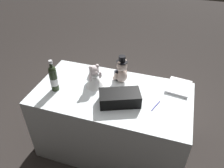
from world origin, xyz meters
TOP-DOWN VIEW (x-y plane):
  - ground_plane at (0.00, 0.00)m, footprint 12.00×12.00m
  - reception_table at (0.00, 0.00)m, footprint 1.43×0.76m
  - teddy_bear_groom at (0.03, 0.20)m, footprint 0.14×0.14m
  - teddy_bear_bride at (-0.20, 0.07)m, footprint 0.22×0.22m
  - champagne_bottle at (-0.51, -0.11)m, footprint 0.07×0.07m
  - signing_pen at (0.41, -0.05)m, footprint 0.06×0.15m
  - gift_case_black at (0.10, -0.11)m, footprint 0.39×0.30m
  - guestbook at (0.57, 0.26)m, footprint 0.24×0.28m

SIDE VIEW (x-z plane):
  - ground_plane at x=0.00m, z-range 0.00..0.00m
  - reception_table at x=0.00m, z-range 0.00..0.73m
  - signing_pen at x=0.41m, z-range 0.73..0.74m
  - guestbook at x=0.57m, z-range 0.73..0.76m
  - gift_case_black at x=0.10m, z-range 0.73..0.85m
  - teddy_bear_bride at x=-0.20m, z-range 0.72..0.95m
  - teddy_bear_groom at x=0.03m, z-range 0.71..0.99m
  - champagne_bottle at x=-0.51m, z-range 0.71..1.02m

